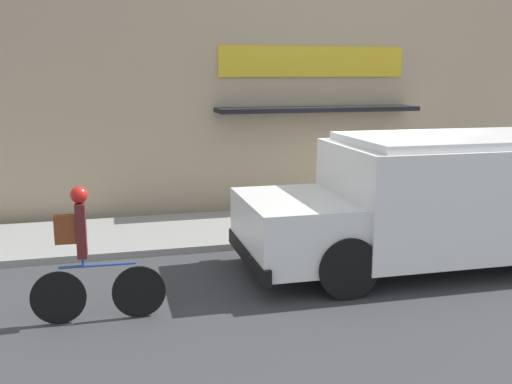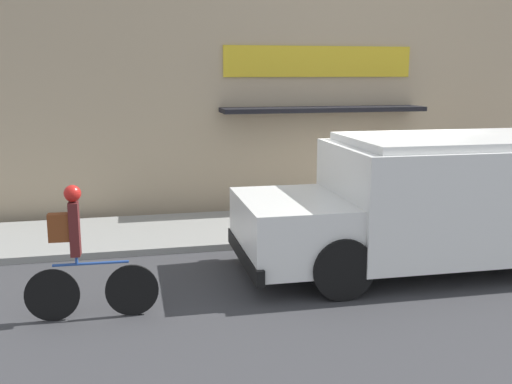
{
  "view_description": "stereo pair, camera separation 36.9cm",
  "coord_description": "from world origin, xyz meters",
  "views": [
    {
      "loc": [
        -4.97,
        -10.15,
        3.18
      ],
      "look_at": [
        -2.32,
        -0.2,
        1.1
      ],
      "focal_mm": 42.0,
      "sensor_mm": 36.0,
      "label": 1
    },
    {
      "loc": [
        -4.61,
        -10.24,
        3.18
      ],
      "look_at": [
        -2.32,
        -0.2,
        1.1
      ],
      "focal_mm": 42.0,
      "sensor_mm": 36.0,
      "label": 2
    }
  ],
  "objects": [
    {
      "name": "ground_plane",
      "position": [
        0.0,
        0.0,
        0.0
      ],
      "size": [
        70.0,
        70.0,
        0.0
      ],
      "primitive_type": "plane",
      "color": "#38383A"
    },
    {
      "name": "storefront",
      "position": [
        -0.0,
        3.01,
        2.92
      ],
      "size": [
        17.11,
        0.99,
        5.86
      ],
      "color": "tan",
      "rests_on": "ground_plane"
    },
    {
      "name": "trash_bin",
      "position": [
        4.26,
        1.91,
        0.6
      ],
      "size": [
        0.52,
        0.52,
        0.96
      ],
      "color": "#38383D",
      "rests_on": "sidewalk"
    },
    {
      "name": "cyclist",
      "position": [
        -5.16,
        -2.57,
        0.85
      ],
      "size": [
        1.71,
        0.22,
        1.78
      ],
      "rotation": [
        0.0,
        0.0,
        -0.04
      ],
      "color": "black",
      "rests_on": "ground_plane"
    },
    {
      "name": "sidewalk",
      "position": [
        0.0,
        1.3,
        0.06
      ],
      "size": [
        28.0,
        2.6,
        0.12
      ],
      "color": "gray",
      "rests_on": "ground_plane"
    },
    {
      "name": "school_bus",
      "position": [
        0.75,
        -1.65,
        1.15
      ],
      "size": [
        6.6,
        2.91,
        2.16
      ],
      "rotation": [
        0.0,
        0.0,
        -0.01
      ],
      "color": "white",
      "rests_on": "ground_plane"
    }
  ]
}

